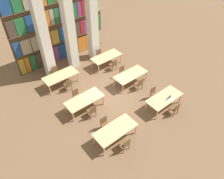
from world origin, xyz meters
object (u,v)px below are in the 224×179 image
object	(u,v)px
reading_table_0	(115,130)
reading_table_2	(84,100)
reading_table_4	(61,76)
chair_3	(154,93)
chair_0	(125,144)
reading_table_5	(106,57)
pillar_left	(43,35)
chair_11	(100,55)
chair_8	(68,84)
pillar_right	(92,19)
laptop	(170,99)
chair_4	(92,111)
chair_5	(77,96)
reading_table_1	(164,98)
chair_10	(113,64)
chair_2	(175,108)
chair_7	(123,72)
chair_9	(56,73)
reading_table_3	(131,75)
chair_6	(139,83)
pillar_center	(69,27)
chair_1	(105,124)

from	to	relation	value
reading_table_0	reading_table_2	xyz separation A→B (m)	(-0.01, 2.72, 0.00)
reading_table_4	chair_3	bearing A→B (deg)	-52.57
chair_0	reading_table_5	distance (m)	7.12
pillar_left	chair_11	xyz separation A→B (m)	(3.63, -0.65, -2.54)
chair_0	chair_8	bearing A→B (deg)	88.75
pillar_right	chair_11	bearing A→B (deg)	-85.28
laptop	chair_4	distance (m)	4.39
chair_0	laptop	world-z (taller)	laptop
chair_5	chair_11	bearing A→B (deg)	-144.47
reading_table_1	chair_10	size ratio (longest dim) A/B	2.54
chair_10	chair_11	xyz separation A→B (m)	(0.00, 1.56, 0.00)
reading_table_2	reading_table_5	world-z (taller)	same
chair_2	reading_table_4	xyz separation A→B (m)	(-3.60, 6.27, 0.20)
chair_7	chair_9	size ratio (longest dim) A/B	1.00
reading_table_1	reading_table_3	distance (m)	2.76
pillar_right	chair_10	distance (m)	3.37
chair_5	chair_11	size ratio (longest dim) A/B	1.00
pillar_left	reading_table_5	xyz separation A→B (m)	(3.64, -1.43, -2.34)
chair_2	chair_6	size ratio (longest dim) A/B	1.00
pillar_left	reading_table_1	bearing A→B (deg)	-61.94
chair_4	chair_9	bearing A→B (deg)	88.37
chair_0	chair_5	bearing A→B (deg)	90.05
reading_table_5	chair_3	bearing A→B (deg)	-89.90
reading_table_1	chair_9	xyz separation A→B (m)	(-3.52, 6.27, -0.20)
reading_table_1	reading_table_4	distance (m)	6.55
pillar_center	reading_table_5	bearing A→B (deg)	-37.69
chair_0	chair_7	size ratio (longest dim) A/B	1.00
pillar_left	chair_1	bearing A→B (deg)	-90.23
reading_table_5	chair_10	bearing A→B (deg)	-91.26
reading_table_3	chair_10	xyz separation A→B (m)	(0.06, 1.81, -0.20)
reading_table_0	reading_table_5	xyz separation A→B (m)	(3.62, 5.32, 0.00)
chair_10	chair_0	bearing A→B (deg)	-124.43
pillar_left	chair_11	world-z (taller)	pillar_left
reading_table_2	chair_9	bearing A→B (deg)	88.69
pillar_right	chair_6	distance (m)	5.44
chair_5	chair_10	distance (m)	3.80
chair_8	chair_1	bearing A→B (deg)	-91.75
chair_11	reading_table_3	bearing A→B (deg)	89.03
chair_3	chair_6	world-z (taller)	same
chair_4	chair_6	bearing A→B (deg)	0.24
chair_2	chair_4	bearing A→B (deg)	143.28
chair_0	chair_2	xyz separation A→B (m)	(3.67, -0.03, 0.00)
reading_table_0	reading_table_2	distance (m)	2.72
chair_7	chair_11	bearing A→B (deg)	-90.56
chair_3	reading_table_2	bearing A→B (deg)	-28.36
reading_table_3	chair_1	bearing A→B (deg)	-151.49
chair_10	chair_11	distance (m)	1.56
chair_0	chair_8	distance (m)	5.46
laptop	chair_1	bearing A→B (deg)	163.52
pillar_center	reading_table_1	bearing A→B (deg)	-74.90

